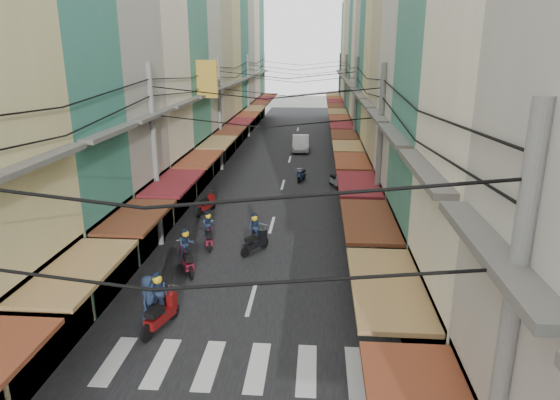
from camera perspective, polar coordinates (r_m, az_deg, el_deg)
The scene contains 15 objects.
ground at distance 20.25m, azimuth -2.52°, elevation -8.64°, with size 160.00×160.00×0.00m, color slate.
road at distance 39.18m, azimuth 0.95°, elevation 4.04°, with size 10.00×80.00×0.02m, color black.
sidewalk_left at distance 40.08m, azimuth -8.39°, elevation 4.18°, with size 3.00×80.00×0.06m, color gray.
sidewalk_right at distance 39.34m, azimuth 10.47°, elevation 3.84°, with size 3.00×80.00×0.06m, color gray.
crosswalk at distance 15.10m, azimuth -5.36°, elevation -18.36°, with size 7.55×2.40×0.01m.
building_row_left at distance 36.18m, azimuth -12.62°, elevation 18.18°, with size 7.80×67.67×23.70m.
building_row_right at distance 35.04m, azimuth 14.33°, elevation 17.52°, with size 7.80×68.98×22.59m.
utility_poles at distance 33.29m, azimuth 0.47°, elevation 13.22°, with size 10.20×66.13×8.20m.
white_car at distance 44.80m, azimuth 2.37°, elevation 5.65°, with size 4.80×1.88×1.69m, color silver.
bicycle at distance 20.37m, azimuth 14.58°, elevation -9.04°, with size 0.58×1.55×1.06m, color black.
moving_scooters at distance 22.55m, azimuth -6.00°, elevation -4.46°, with size 7.60×21.13×1.99m.
parked_scooters at distance 16.12m, azimuth 11.03°, elevation -14.20°, with size 12.98×13.73×1.01m.
pedestrians at distance 23.53m, azimuth -12.18°, elevation -2.63°, with size 11.32×18.39×2.14m.
market_umbrella at distance 14.29m, azimuth 17.85°, elevation -12.32°, with size 2.09×2.09×2.20m.
traffic_sign at distance 19.03m, azimuth 14.02°, elevation -2.99°, with size 0.10×0.72×3.26m.
Camera 1 is at (2.27, -18.13, 8.72)m, focal length 32.00 mm.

